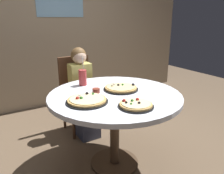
{
  "coord_description": "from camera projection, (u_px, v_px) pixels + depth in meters",
  "views": [
    {
      "loc": [
        -1.01,
        -1.63,
        1.42
      ],
      "look_at": [
        0.0,
        0.05,
        0.8
      ],
      "focal_mm": 35.42,
      "sensor_mm": 36.0,
      "label": 1
    }
  ],
  "objects": [
    {
      "name": "chair_wooden",
      "position": [
        77.0,
        90.0,
        2.84
      ],
      "size": [
        0.4,
        0.4,
        0.95
      ],
      "color": "brown",
      "rests_on": "ground_plane"
    },
    {
      "name": "sauce_bowl",
      "position": [
        96.0,
        91.0,
        2.05
      ],
      "size": [
        0.07,
        0.07,
        0.04
      ],
      "primitive_type": "cylinder",
      "color": "brown",
      "rests_on": "dining_table"
    },
    {
      "name": "dining_table",
      "position": [
        115.0,
        103.0,
        2.06
      ],
      "size": [
        1.22,
        1.22,
        0.75
      ],
      "color": "silver",
      "rests_on": "ground_plane"
    },
    {
      "name": "ground_plane",
      "position": [
        115.0,
        163.0,
        2.25
      ],
      "size": [
        8.0,
        8.0,
        0.0
      ],
      "primitive_type": "plane",
      "color": "brown"
    },
    {
      "name": "soda_cup",
      "position": [
        83.0,
        77.0,
        2.26
      ],
      "size": [
        0.08,
        0.08,
        0.31
      ],
      "color": "#B73333",
      "rests_on": "dining_table"
    },
    {
      "name": "wall_with_window",
      "position": [
        48.0,
        15.0,
        3.42
      ],
      "size": [
        5.2,
        0.14,
        2.9
      ],
      "color": "gray",
      "rests_on": "ground_plane"
    },
    {
      "name": "diner_child",
      "position": [
        83.0,
        97.0,
        2.7
      ],
      "size": [
        0.26,
        0.41,
        1.08
      ],
      "color": "#3F4766",
      "rests_on": "ground_plane"
    },
    {
      "name": "pizza_pepperoni",
      "position": [
        121.0,
        88.0,
        2.14
      ],
      "size": [
        0.33,
        0.33,
        0.05
      ],
      "color": "black",
      "rests_on": "dining_table"
    },
    {
      "name": "pizza_cheese",
      "position": [
        136.0,
        105.0,
        1.72
      ],
      "size": [
        0.28,
        0.28,
        0.05
      ],
      "color": "black",
      "rests_on": "dining_table"
    },
    {
      "name": "pizza_veggie",
      "position": [
        87.0,
        100.0,
        1.82
      ],
      "size": [
        0.35,
        0.35,
        0.05
      ],
      "color": "black",
      "rests_on": "dining_table"
    }
  ]
}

